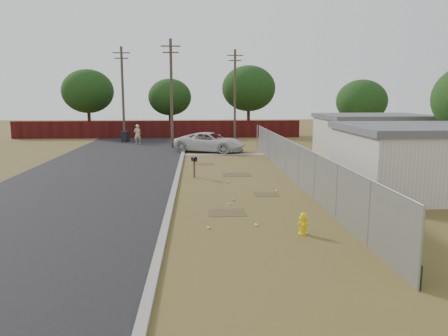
{
  "coord_description": "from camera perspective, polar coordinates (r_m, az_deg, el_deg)",
  "views": [
    {
      "loc": [
        -1.9,
        -21.06,
        4.41
      ],
      "look_at": [
        -0.68,
        -1.22,
        1.1
      ],
      "focal_mm": 35.0,
      "sensor_mm": 36.0,
      "label": 1
    }
  ],
  "objects": [
    {
      "name": "pickup_truck",
      "position": [
        34.5,
        -1.82,
        3.39
      ],
      "size": [
        6.08,
        4.54,
        1.54
      ],
      "primitive_type": "imported",
      "rotation": [
        0.0,
        0.0,
        1.16
      ],
      "color": "silver",
      "rests_on": "ground"
    },
    {
      "name": "fire_hydrant",
      "position": [
        14.31,
        10.29,
        -7.19
      ],
      "size": [
        0.34,
        0.33,
        0.75
      ],
      "color": "yellow",
      "rests_on": "ground"
    },
    {
      "name": "horizon_trees",
      "position": [
        44.7,
        -0.02,
        9.74
      ],
      "size": [
        33.32,
        31.94,
        7.78
      ],
      "color": "#372519",
      "rests_on": "ground"
    },
    {
      "name": "trash_bin",
      "position": [
        43.15,
        -12.76,
        4.04
      ],
      "size": [
        0.84,
        0.91,
        1.0
      ],
      "color": "black",
      "rests_on": "ground"
    },
    {
      "name": "chainlink_fence",
      "position": [
        22.94,
        9.16,
        0.27
      ],
      "size": [
        0.1,
        27.06,
        2.02
      ],
      "color": "gray",
      "rests_on": "ground"
    },
    {
      "name": "scattered_litter",
      "position": [
        19.13,
        1.83,
        -3.75
      ],
      "size": [
        3.4,
        10.88,
        0.07
      ],
      "color": "silver",
      "rests_on": "ground"
    },
    {
      "name": "pedestrian",
      "position": [
        40.7,
        -11.24,
        4.33
      ],
      "size": [
        0.77,
        0.66,
        1.8
      ],
      "primitive_type": "imported",
      "rotation": [
        0.0,
        0.0,
        3.56
      ],
      "color": "#C4B68F",
      "rests_on": "ground"
    },
    {
      "name": "mailbox",
      "position": [
        23.63,
        -3.92,
        0.95
      ],
      "size": [
        0.34,
        0.5,
        1.17
      ],
      "color": "brown",
      "rests_on": "ground"
    },
    {
      "name": "privacy_fence",
      "position": [
        46.38,
        -8.63,
        5.01
      ],
      "size": [
        30.0,
        0.12,
        1.8
      ],
      "primitive_type": "cube",
      "color": "#420E0F",
      "rests_on": "ground"
    },
    {
      "name": "street",
      "position": [
        29.84,
        -12.86,
        0.75
      ],
      "size": [
        15.1,
        60.0,
        0.12
      ],
      "color": "black",
      "rests_on": "ground"
    },
    {
      "name": "utility_poles",
      "position": [
        41.77,
        -6.04,
        9.79
      ],
      "size": [
        12.6,
        8.24,
        9.0
      ],
      "color": "brown",
      "rests_on": "ground"
    },
    {
      "name": "houses",
      "position": [
        26.98,
        21.98,
        2.71
      ],
      "size": [
        9.3,
        17.24,
        3.1
      ],
      "color": "beige",
      "rests_on": "ground"
    },
    {
      "name": "ground",
      "position": [
        21.6,
        1.59,
        -2.33
      ],
      "size": [
        120.0,
        120.0,
        0.0
      ],
      "primitive_type": "plane",
      "color": "brown",
      "rests_on": "ground"
    }
  ]
}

